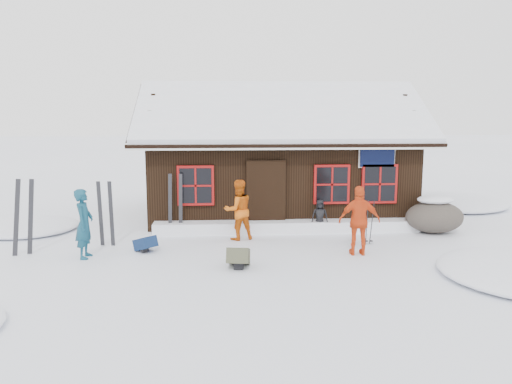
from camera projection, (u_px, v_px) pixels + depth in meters
ground at (237, 255)px, 12.00m from camera, size 120.00×120.00×0.00m
mountain_hut at (278, 167)px, 16.75m from camera, size 8.90×6.09×4.42m
snow_drift at (287, 226)px, 14.28m from camera, size 7.60×0.60×0.35m
snow_mounds at (294, 235)px, 13.94m from camera, size 20.60×13.20×0.48m
skier_teal at (84, 224)px, 11.68m from camera, size 0.41×0.61×1.65m
skier_orange_left at (238, 210)px, 13.38m from camera, size 0.95×0.84×1.63m
skier_orange_right at (359, 221)px, 11.93m from camera, size 1.02×0.49×1.68m
skier_crouched at (320, 216)px, 14.18m from camera, size 0.49×0.34×0.95m
boulder at (434, 216)px, 14.18m from camera, size 1.64×1.23×0.96m
ski_pair_left at (24, 218)px, 11.93m from camera, size 0.60×0.19×1.90m
ski_pair_mid at (106, 215)px, 12.77m from camera, size 0.41×0.09×1.73m
ski_pair_right at (175, 205)px, 13.93m from camera, size 0.43×0.06×1.77m
ski_poles at (369, 223)px, 12.95m from camera, size 0.21×0.11×1.20m
backpack_blue at (145, 246)px, 12.32m from camera, size 0.63×0.64×0.28m
backpack_olive at (238, 260)px, 11.06m from camera, size 0.55×0.69×0.34m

